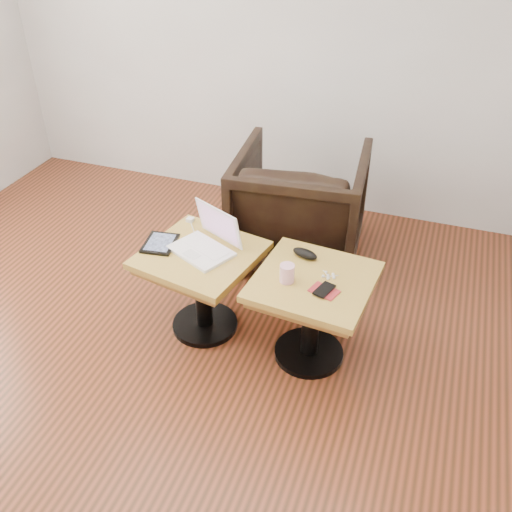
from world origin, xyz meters
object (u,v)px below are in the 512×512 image
(laptop, at_px, (207,242))
(striped_cup, at_px, (287,273))
(side_table_left, at_px, (201,272))
(armchair, at_px, (300,205))
(side_table_right, at_px, (313,299))

(laptop, distance_m, striped_cup, 0.51)
(side_table_left, height_order, striped_cup, striped_cup)
(laptop, relative_size, armchair, 0.49)
(side_table_left, xyz_separation_m, side_table_right, (0.65, -0.02, 0.00))
(armchair, bearing_deg, side_table_left, 66.53)
(armchair, bearing_deg, striped_cup, 96.62)
(side_table_right, height_order, armchair, armchair)
(side_table_right, relative_size, laptop, 1.55)
(side_table_right, xyz_separation_m, armchair, (-0.34, 0.96, -0.01))
(side_table_left, xyz_separation_m, striped_cup, (0.52, -0.09, 0.18))
(side_table_left, relative_size, striped_cup, 7.11)
(side_table_right, xyz_separation_m, laptop, (-0.62, 0.06, 0.18))
(side_table_right, bearing_deg, striped_cup, -147.36)
(side_table_right, bearing_deg, laptop, 179.33)
(striped_cup, bearing_deg, side_table_right, 27.38)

